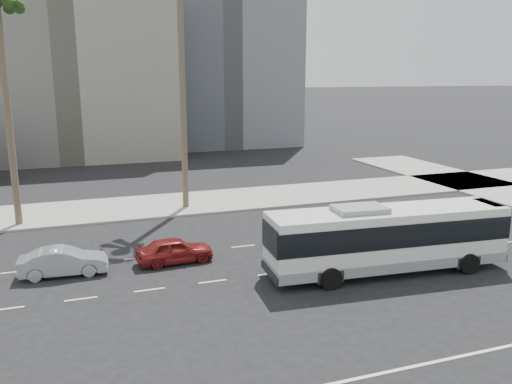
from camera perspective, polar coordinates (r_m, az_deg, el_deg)
name	(u,v)px	position (r m, az deg, el deg)	size (l,w,h in m)	color
ground	(325,267)	(27.44, 7.58, -8.08)	(700.00, 700.00, 0.00)	black
sidewalk_north	(236,199)	(41.20, -2.19, -0.79)	(120.00, 7.00, 0.15)	gray
midrise_beige_west	(66,80)	(67.78, -19.98, 11.39)	(24.00, 18.00, 18.00)	slate
midrise_gray_center	(213,51)	(77.43, -4.74, 15.13)	(20.00, 20.00, 26.00)	#4D5159
civic_tower	(84,11)	(274.50, -18.21, 18.21)	(42.00, 42.00, 129.00)	beige
highrise_right	(191,19)	(260.32, -7.09, 18.21)	(26.00, 26.00, 70.00)	slate
highrise_far	(225,36)	(295.08, -3.43, 16.64)	(22.00, 22.00, 60.00)	slate
city_bus	(387,237)	(26.77, 14.12, -4.76)	(12.29, 3.60, 3.48)	silver
car_a	(175,250)	(27.90, -8.86, -6.28)	(4.01, 1.61, 1.37)	maroon
car_b	(64,262)	(27.60, -20.26, -7.14)	(4.20, 1.47, 1.38)	#919399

